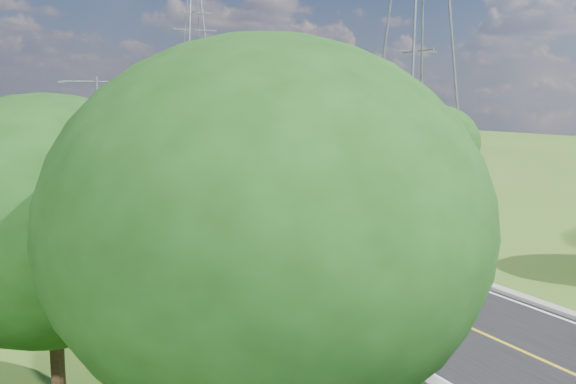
# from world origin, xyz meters

# --- Properties ---
(ground) EXTENTS (260.00, 260.00, 0.00)m
(ground) POSITION_xyz_m (0.00, 60.00, 0.00)
(ground) COLOR #375819
(ground) RESTS_ON ground
(road) EXTENTS (8.00, 150.00, 0.06)m
(road) POSITION_xyz_m (0.00, 66.00, 0.03)
(road) COLOR black
(road) RESTS_ON ground
(curb_left) EXTENTS (0.50, 150.00, 0.22)m
(curb_left) POSITION_xyz_m (-4.25, 66.00, 0.11)
(curb_left) COLOR gray
(curb_left) RESTS_ON ground
(curb_right) EXTENTS (0.50, 150.00, 0.22)m
(curb_right) POSITION_xyz_m (4.25, 66.00, 0.11)
(curb_right) COLOR gray
(curb_right) RESTS_ON ground
(speed_limit_sign) EXTENTS (0.55, 0.09, 2.40)m
(speed_limit_sign) POSITION_xyz_m (5.20, 37.98, 1.60)
(speed_limit_sign) COLOR slate
(speed_limit_sign) RESTS_ON ground
(overpass) EXTENTS (30.00, 3.00, 3.20)m
(overpass) POSITION_xyz_m (0.00, 140.00, 2.41)
(overpass) COLOR gray
(overpass) RESTS_ON ground
(streetlight_near_left) EXTENTS (5.90, 0.25, 10.00)m
(streetlight_near_left) POSITION_xyz_m (-6.00, 12.00, 5.94)
(streetlight_near_left) COLOR slate
(streetlight_near_left) RESTS_ON ground
(streetlight_mid_left) EXTENTS (5.90, 0.25, 10.00)m
(streetlight_mid_left) POSITION_xyz_m (-6.00, 45.00, 5.94)
(streetlight_mid_left) COLOR slate
(streetlight_mid_left) RESTS_ON ground
(streetlight_far_right) EXTENTS (5.90, 0.25, 10.00)m
(streetlight_far_right) POSITION_xyz_m (6.00, 78.00, 5.94)
(streetlight_far_right) COLOR slate
(streetlight_far_right) RESTS_ON ground
(power_tower_near) EXTENTS (9.00, 6.40, 28.00)m
(power_tower_near) POSITION_xyz_m (22.00, 40.00, 14.01)
(power_tower_near) COLOR slate
(power_tower_near) RESTS_ON ground
(power_tower_far) EXTENTS (9.00, 6.40, 28.00)m
(power_tower_far) POSITION_xyz_m (26.00, 115.00, 14.01)
(power_tower_far) COLOR slate
(power_tower_far) RESTS_ON ground
(tree_la) EXTENTS (7.14, 7.14, 8.30)m
(tree_la) POSITION_xyz_m (-14.00, 8.00, 5.27)
(tree_la) COLOR black
(tree_la) RESTS_ON ground
(tree_lf) EXTENTS (7.98, 7.98, 9.28)m
(tree_lf) POSITION_xyz_m (-11.00, 2.00, 5.89)
(tree_lf) COLOR black
(tree_lf) RESTS_ON ground
(tree_rb) EXTENTS (6.72, 6.72, 7.82)m
(tree_rb) POSITION_xyz_m (16.00, 30.00, 4.95)
(tree_rb) COLOR black
(tree_rb) RESTS_ON ground
(tree_rc) EXTENTS (5.88, 5.88, 6.84)m
(tree_rc) POSITION_xyz_m (15.00, 52.00, 4.33)
(tree_rc) COLOR black
(tree_rc) RESTS_ON ground
(tree_rd) EXTENTS (7.14, 7.14, 8.30)m
(tree_rd) POSITION_xyz_m (17.00, 76.00, 5.27)
(tree_rd) COLOR black
(tree_rd) RESTS_ON ground
(tree_re) EXTENTS (5.46, 5.46, 6.35)m
(tree_re) POSITION_xyz_m (14.50, 100.00, 4.02)
(tree_re) COLOR black
(tree_re) RESTS_ON ground
(tree_rf) EXTENTS (6.30, 6.30, 7.33)m
(tree_rf) POSITION_xyz_m (18.00, 120.00, 4.64)
(tree_rf) COLOR black
(tree_rf) RESTS_ON ground
(bus_outbound) EXTENTS (2.46, 9.62, 2.67)m
(bus_outbound) POSITION_xyz_m (2.94, 40.04, 1.39)
(bus_outbound) COLOR white
(bus_outbound) RESTS_ON road
(bus_inbound) EXTENTS (3.68, 12.51, 3.44)m
(bus_inbound) POSITION_xyz_m (-2.41, 29.52, 1.78)
(bus_inbound) COLOR silver
(bus_inbound) RESTS_ON road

